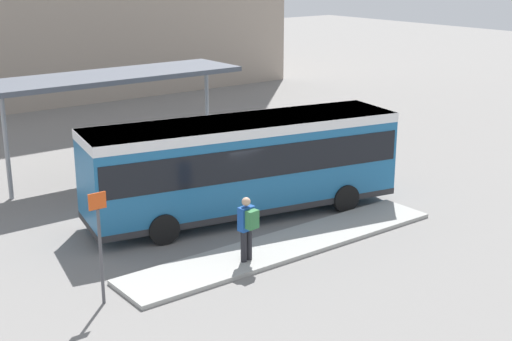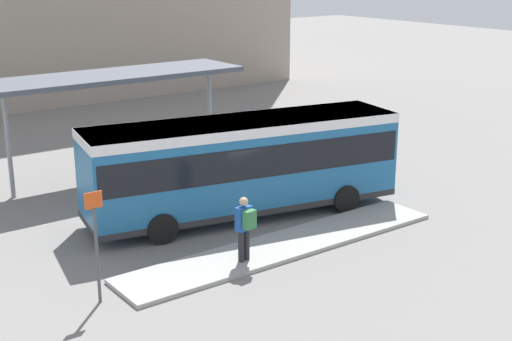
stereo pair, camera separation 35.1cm
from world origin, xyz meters
name	(u,v)px [view 2 (the right image)]	position (x,y,z in m)	size (l,w,h in m)	color
ground_plane	(244,215)	(0.00, 0.00, 0.00)	(120.00, 120.00, 0.00)	slate
curb_island	(284,245)	(-0.63, -2.90, 0.06)	(10.34, 1.80, 0.12)	#9E9E99
city_bus	(244,160)	(0.01, 0.00, 1.83)	(10.35, 4.38, 3.13)	#1E6093
pedestrian_waiting	(245,225)	(-2.25, -3.21, 1.15)	(0.46, 0.49, 1.80)	#232328
bicycle_red	(338,149)	(7.26, 3.37, 0.34)	(0.48, 1.55, 0.67)	black
bicycle_orange	(327,145)	(7.31, 4.08, 0.34)	(0.48, 1.56, 0.68)	black
bicycle_black	(317,141)	(7.36, 4.79, 0.35)	(0.48, 1.61, 0.70)	black
bicycle_yellow	(302,139)	(7.09, 5.50, 0.36)	(0.48, 1.63, 0.71)	black
station_shelter	(115,78)	(-1.32, 6.19, 3.78)	(9.58, 2.82, 3.94)	#4C515B
potted_planter_near_shelter	(196,163)	(0.62, 3.86, 0.73)	(1.00, 1.00, 1.42)	slate
platform_sign	(96,242)	(-6.33, -2.88, 1.56)	(0.44, 0.08, 2.80)	#4C4C51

